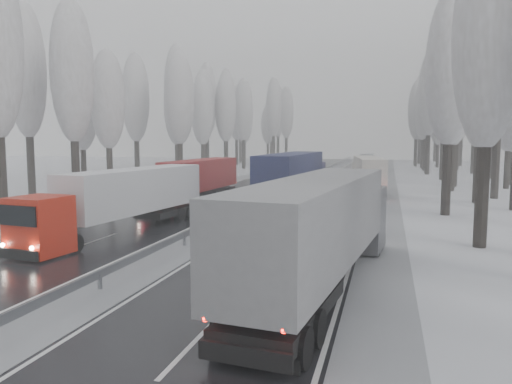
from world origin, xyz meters
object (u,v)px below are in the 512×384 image
at_px(truck_cream_box, 367,172).
at_px(truck_red_red, 196,178).
at_px(truck_blue_box, 295,175).
at_px(box_truck_distant, 367,161).
at_px(truck_red_white, 125,196).
at_px(truck_grey_tarp, 324,224).

relative_size(truck_cream_box, truck_red_red, 0.99).
bearing_deg(truck_blue_box, box_truck_distant, 88.12).
bearing_deg(truck_cream_box, box_truck_distant, 84.63).
distance_m(box_truck_distant, truck_red_white, 73.07).
relative_size(truck_grey_tarp, box_truck_distant, 2.18).
distance_m(truck_grey_tarp, truck_blue_box, 23.49).
relative_size(box_truck_distant, truck_red_red, 0.51).
distance_m(truck_grey_tarp, box_truck_distant, 80.50).
distance_m(truck_blue_box, box_truck_distant, 57.73).
xyz_separation_m(truck_cream_box, truck_red_white, (-13.07, -27.36, 0.03)).
bearing_deg(truck_blue_box, truck_red_white, -115.67).
xyz_separation_m(truck_cream_box, box_truck_distant, (-1.80, 44.83, -0.73)).
relative_size(truck_grey_tarp, truck_cream_box, 1.13).
xyz_separation_m(box_truck_distant, truck_red_red, (-12.21, -58.51, 0.77)).
relative_size(truck_blue_box, truck_red_white, 1.17).
height_order(truck_grey_tarp, truck_red_white, truck_grey_tarp).
distance_m(truck_grey_tarp, truck_red_red, 25.97).
distance_m(truck_blue_box, truck_red_red, 8.58).
bearing_deg(truck_red_red, box_truck_distant, 80.93).
height_order(truck_grey_tarp, truck_blue_box, truck_blue_box).
xyz_separation_m(truck_blue_box, truck_cream_box, (5.49, 12.77, -0.41)).
relative_size(truck_cream_box, box_truck_distant, 1.92).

